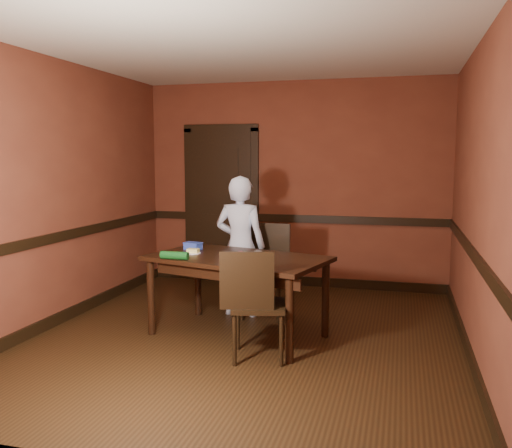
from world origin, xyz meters
The scene contains 22 objects.
floor centered at (0.00, 0.00, 0.00)m, with size 4.00×4.50×0.01m, color black.
ceiling centered at (0.00, 0.00, 2.70)m, with size 4.00×4.50×0.01m, color beige.
wall_back centered at (0.00, 2.25, 1.35)m, with size 4.00×0.02×2.70m, color brown.
wall_front centered at (0.00, -2.25, 1.35)m, with size 4.00×0.02×2.70m, color brown.
wall_left centered at (-2.00, 0.00, 1.35)m, with size 0.02×4.50×2.70m, color brown.
wall_right centered at (2.00, 0.00, 1.35)m, with size 0.02×4.50×2.70m, color brown.
dado_back centered at (0.00, 2.23, 0.90)m, with size 4.00×0.03×0.10m, color black.
dado_left centered at (-1.99, 0.00, 0.90)m, with size 0.03×4.50×0.10m, color black.
dado_right centered at (1.99, 0.00, 0.90)m, with size 0.03×4.50×0.10m, color black.
baseboard_back centered at (0.00, 2.23, 0.06)m, with size 4.00×0.03×0.12m, color black.
baseboard_left centered at (-1.99, 0.00, 0.06)m, with size 0.03×4.50×0.12m, color black.
baseboard_right centered at (1.99, 0.00, 0.06)m, with size 0.03×4.50×0.12m, color black.
door centered at (-1.00, 2.22, 1.09)m, with size 1.05×0.07×2.20m.
dining_table centered at (-0.10, 0.04, 0.39)m, with size 1.65×0.93×0.77m, color black.
chair_far centered at (0.01, 0.72, 0.50)m, with size 0.46×0.46×0.99m, color black, non-canonical shape.
chair_near centered at (0.25, -0.47, 0.48)m, with size 0.44×0.44×0.95m, color black, non-canonical shape.
person centered at (-0.28, 0.73, 0.76)m, with size 0.55×0.36×1.51m, color silver.
sandwich_plate centered at (-0.03, -0.03, 0.79)m, with size 0.24×0.24×0.06m.
sauce_jar centered at (0.14, -0.10, 0.82)m, with size 0.07×0.07×0.09m.
cheese_saucer centered at (-0.56, 0.08, 0.79)m, with size 0.15×0.15×0.05m.
food_tub centered at (-0.65, 0.30, 0.81)m, with size 0.20×0.16×0.07m.
wrapped_veg centered at (-0.61, -0.26, 0.81)m, with size 0.07×0.07×0.26m, color #114A19.
Camera 1 is at (1.39, -4.80, 1.70)m, focal length 38.00 mm.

